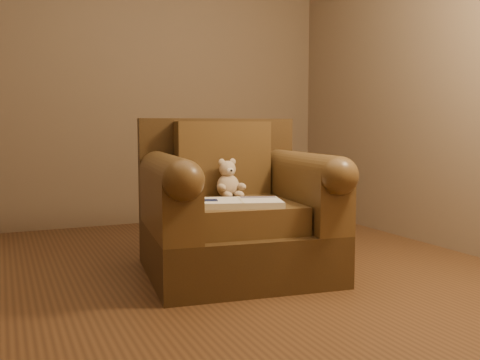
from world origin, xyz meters
name	(u,v)px	position (x,y,z in m)	size (l,w,h in m)	color
floor	(194,279)	(0.00, 0.00, 0.00)	(4.00, 4.00, 0.00)	brown
armchair	(234,213)	(0.29, 0.06, 0.37)	(1.19, 1.14, 0.96)	#412D15
teddy_bear	(229,183)	(0.29, 0.15, 0.56)	(0.18, 0.20, 0.25)	#CCB18F
guidebook	(240,203)	(0.20, -0.22, 0.48)	(0.53, 0.41, 0.04)	beige
side_table	(251,200)	(0.84, 0.97, 0.31)	(0.41, 0.41, 0.57)	#BC8C33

